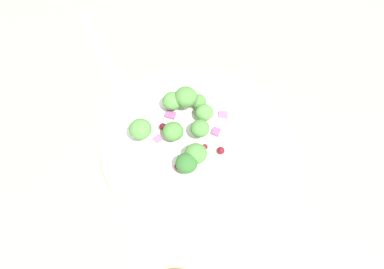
{
  "coord_description": "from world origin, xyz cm",
  "views": [
    {
      "loc": [
        24.33,
        2.05,
        48.47
      ],
      "look_at": [
        -2.93,
        1.77,
        2.7
      ],
      "focal_mm": 40.08,
      "sensor_mm": 36.0,
      "label": 1
    }
  ],
  "objects_px": {
    "broccoli_floret_0": "(200,129)",
    "broccoli_floret_1": "(140,129)",
    "broccoli_floret_2": "(172,101)",
    "plate": "(192,142)",
    "fork": "(106,60)"
  },
  "relations": [
    {
      "from": "broccoli_floret_0",
      "to": "broccoli_floret_1",
      "type": "relative_size",
      "value": 0.84
    },
    {
      "from": "broccoli_floret_1",
      "to": "broccoli_floret_2",
      "type": "bearing_deg",
      "value": 139.94
    },
    {
      "from": "plate",
      "to": "broccoli_floret_0",
      "type": "height_order",
      "value": "broccoli_floret_0"
    },
    {
      "from": "broccoli_floret_1",
      "to": "fork",
      "type": "bearing_deg",
      "value": -155.38
    },
    {
      "from": "broccoli_floret_1",
      "to": "broccoli_floret_2",
      "type": "height_order",
      "value": "broccoli_floret_1"
    },
    {
      "from": "broccoli_floret_0",
      "to": "fork",
      "type": "relative_size",
      "value": 0.14
    },
    {
      "from": "broccoli_floret_1",
      "to": "plate",
      "type": "bearing_deg",
      "value": 88.26
    },
    {
      "from": "plate",
      "to": "broccoli_floret_1",
      "type": "xyz_separation_m",
      "value": [
        -0.0,
        -0.06,
        0.03
      ]
    },
    {
      "from": "plate",
      "to": "broccoli_floret_0",
      "type": "xyz_separation_m",
      "value": [
        -0.0,
        0.01,
        0.02
      ]
    },
    {
      "from": "broccoli_floret_2",
      "to": "plate",
      "type": "bearing_deg",
      "value": 28.91
    },
    {
      "from": "plate",
      "to": "broccoli_floret_1",
      "type": "distance_m",
      "value": 0.07
    },
    {
      "from": "plate",
      "to": "broccoli_floret_2",
      "type": "relative_size",
      "value": 8.98
    },
    {
      "from": "plate",
      "to": "fork",
      "type": "relative_size",
      "value": 1.36
    },
    {
      "from": "broccoli_floret_1",
      "to": "broccoli_floret_2",
      "type": "distance_m",
      "value": 0.06
    },
    {
      "from": "fork",
      "to": "broccoli_floret_2",
      "type": "bearing_deg",
      "value": 47.15
    }
  ]
}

